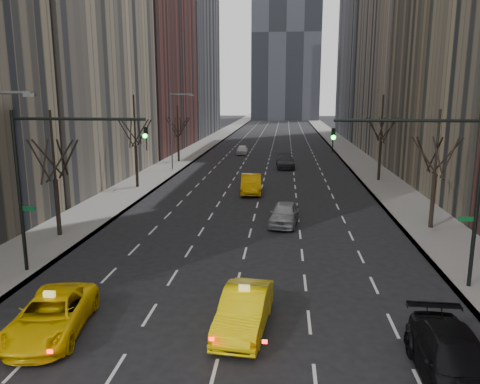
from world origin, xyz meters
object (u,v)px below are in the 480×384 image
(taxi_suv, at_px, (51,315))
(silver_sedan_ahead, at_px, (284,214))
(taxi_sedan, at_px, (244,310))
(parked_suv_black, at_px, (455,362))

(taxi_suv, distance_m, silver_sedan_ahead, 18.31)
(taxi_suv, relative_size, taxi_sedan, 1.09)
(taxi_suv, height_order, taxi_sedan, taxi_sedan)
(taxi_suv, distance_m, parked_suv_black, 14.11)
(silver_sedan_ahead, relative_size, parked_suv_black, 0.83)
(parked_suv_black, bearing_deg, taxi_suv, 173.78)
(taxi_sedan, height_order, parked_suv_black, parked_suv_black)
(silver_sedan_ahead, bearing_deg, taxi_suv, -111.38)
(taxi_suv, xyz_separation_m, silver_sedan_ahead, (8.70, 16.11, 0.05))
(taxi_suv, bearing_deg, parked_suv_black, -15.60)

